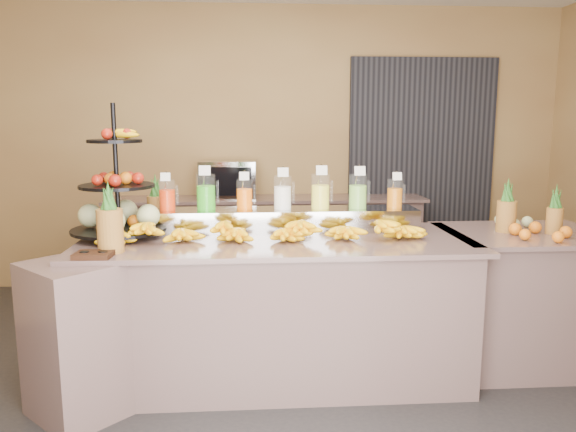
{
  "coord_description": "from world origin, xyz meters",
  "views": [
    {
      "loc": [
        -0.18,
        -3.21,
        1.69
      ],
      "look_at": [
        0.07,
        0.3,
        1.08
      ],
      "focal_mm": 35.0,
      "sensor_mm": 36.0,
      "label": 1
    }
  ],
  "objects": [
    {
      "name": "ground",
      "position": [
        0.0,
        0.0,
        0.0
      ],
      "size": [
        6.0,
        6.0,
        0.0
      ],
      "primitive_type": "plane",
      "color": "black",
      "rests_on": "ground"
    },
    {
      "name": "room_envelope",
      "position": [
        0.19,
        0.79,
        1.88
      ],
      "size": [
        6.04,
        5.02,
        2.82
      ],
      "color": "brown",
      "rests_on": "ground"
    },
    {
      "name": "buffet_counter",
      "position": [
        -0.12,
        0.26,
        0.47
      ],
      "size": [
        2.75,
        1.25,
        0.93
      ],
      "color": "gray",
      "rests_on": "ground"
    },
    {
      "name": "right_counter",
      "position": [
        1.7,
        0.4,
        0.47
      ],
      "size": [
        1.08,
        0.88,
        0.93
      ],
      "color": "gray",
      "rests_on": "ground"
    },
    {
      "name": "back_ledge",
      "position": [
        0.0,
        2.25,
        0.47
      ],
      "size": [
        3.1,
        0.55,
        0.93
      ],
      "color": "gray",
      "rests_on": "ground"
    },
    {
      "name": "pitcher_tray",
      "position": [
        0.05,
        0.58,
        1.01
      ],
      "size": [
        1.85,
        0.3,
        0.15
      ],
      "primitive_type": "cube",
      "color": "gray",
      "rests_on": "buffet_counter"
    },
    {
      "name": "juice_pitcher_orange_a",
      "position": [
        -0.73,
        0.58,
        1.17
      ],
      "size": [
        0.11,
        0.11,
        0.27
      ],
      "color": "silver",
      "rests_on": "pitcher_tray"
    },
    {
      "name": "juice_pitcher_green",
      "position": [
        -0.47,
        0.58,
        1.19
      ],
      "size": [
        0.13,
        0.14,
        0.32
      ],
      "color": "silver",
      "rests_on": "pitcher_tray"
    },
    {
      "name": "juice_pitcher_orange_b",
      "position": [
        -0.21,
        0.58,
        1.17
      ],
      "size": [
        0.11,
        0.12,
        0.27
      ],
      "color": "silver",
      "rests_on": "pitcher_tray"
    },
    {
      "name": "juice_pitcher_milk",
      "position": [
        0.05,
        0.58,
        1.18
      ],
      "size": [
        0.12,
        0.13,
        0.3
      ],
      "color": "silver",
      "rests_on": "pitcher_tray"
    },
    {
      "name": "juice_pitcher_lemon",
      "position": [
        0.31,
        0.58,
        1.19
      ],
      "size": [
        0.13,
        0.13,
        0.31
      ],
      "color": "silver",
      "rests_on": "pitcher_tray"
    },
    {
      "name": "juice_pitcher_lime",
      "position": [
        0.57,
        0.58,
        1.18
      ],
      "size": [
        0.13,
        0.13,
        0.31
      ],
      "color": "silver",
      "rests_on": "pitcher_tray"
    },
    {
      "name": "juice_pitcher_orange_c",
      "position": [
        0.83,
        0.58,
        1.17
      ],
      "size": [
        0.11,
        0.11,
        0.26
      ],
      "color": "silver",
      "rests_on": "pitcher_tray"
    },
    {
      "name": "banana_heap",
      "position": [
        -0.09,
        0.29,
        1.0
      ],
      "size": [
        2.06,
        0.19,
        0.17
      ],
      "color": "yellow",
      "rests_on": "buffet_counter"
    },
    {
      "name": "fruit_stand",
      "position": [
        -0.98,
        0.44,
        1.15
      ],
      "size": [
        0.64,
        0.64,
        0.86
      ],
      "rotation": [
        0.0,
        0.0,
        0.05
      ],
      "color": "black",
      "rests_on": "buffet_counter"
    },
    {
      "name": "condiment_caddy",
      "position": [
        -1.04,
        -0.12,
        0.95
      ],
      "size": [
        0.21,
        0.17,
        0.03
      ],
      "primitive_type": "cube",
      "rotation": [
        0.0,
        0.0,
        -0.07
      ],
      "color": "black",
      "rests_on": "buffet_counter"
    },
    {
      "name": "pineapple_left_a",
      "position": [
        -0.97,
        0.0,
        1.08
      ],
      "size": [
        0.15,
        0.15,
        0.41
      ],
      "rotation": [
        0.0,
        0.0,
        -0.09
      ],
      "color": "brown",
      "rests_on": "buffet_counter"
    },
    {
      "name": "pineapple_left_b",
      "position": [
        -0.83,
        0.73,
        1.07
      ],
      "size": [
        0.12,
        0.12,
        0.39
      ],
      "rotation": [
        0.0,
        0.0,
        -0.02
      ],
      "color": "brown",
      "rests_on": "buffet_counter"
    },
    {
      "name": "right_fruit_pile",
      "position": [
        1.7,
        0.29,
        1.0
      ],
      "size": [
        0.4,
        0.38,
        0.21
      ],
      "color": "brown",
      "rests_on": "right_counter"
    },
    {
      "name": "oven_warmer",
      "position": [
        -0.37,
        2.25,
        1.11
      ],
      "size": [
        0.57,
        0.42,
        0.36
      ],
      "primitive_type": "cube",
      "rotation": [
        0.0,
        0.0,
        -0.08
      ],
      "color": "gray",
      "rests_on": "back_ledge"
    }
  ]
}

